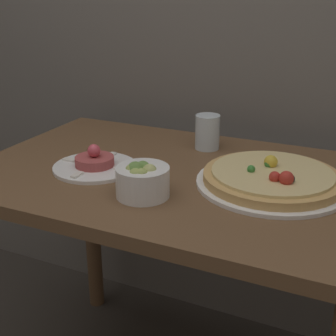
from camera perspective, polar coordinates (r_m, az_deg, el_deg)
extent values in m
cube|color=brown|center=(1.27, 0.74, -1.18)|extent=(1.10, 0.72, 0.03)
cylinder|color=brown|center=(1.90, -9.25, -6.69)|extent=(0.06, 0.06, 0.76)
cylinder|color=white|center=(1.21, 12.49, -1.84)|extent=(0.38, 0.38, 0.01)
cylinder|color=tan|center=(1.20, 12.55, -1.15)|extent=(0.35, 0.35, 0.02)
cylinder|color=#E0C684|center=(1.19, 12.61, -0.50)|extent=(0.30, 0.30, 0.01)
sphere|color=#B22D23|center=(1.13, 14.22, -1.23)|extent=(0.04, 0.04, 0.04)
sphere|color=#387F33|center=(1.18, 10.10, -0.13)|extent=(0.02, 0.02, 0.02)
sphere|color=#387F33|center=(1.22, 12.28, 0.60)|extent=(0.03, 0.03, 0.03)
sphere|color=#B22D23|center=(1.13, 12.88, -1.07)|extent=(0.03, 0.03, 0.03)
sphere|color=black|center=(1.14, 14.64, -1.29)|extent=(0.02, 0.02, 0.02)
sphere|color=gold|center=(1.22, 12.42, 0.74)|extent=(0.04, 0.04, 0.04)
cylinder|color=white|center=(1.30, -8.89, 0.12)|extent=(0.23, 0.23, 0.01)
cylinder|color=#A84747|center=(1.29, -8.94, 0.84)|extent=(0.11, 0.11, 0.03)
sphere|color=#DB4C5B|center=(1.28, -9.01, 2.11)|extent=(0.04, 0.04, 0.04)
cube|color=white|center=(1.25, -5.70, -0.12)|extent=(0.04, 0.02, 0.01)
cube|color=white|center=(1.36, -6.99, 1.59)|extent=(0.02, 0.04, 0.01)
cube|color=white|center=(1.34, -11.91, 0.97)|extent=(0.04, 0.02, 0.01)
cube|color=white|center=(1.23, -11.03, -0.83)|extent=(0.02, 0.04, 0.01)
cylinder|color=white|center=(1.11, -3.11, -1.67)|extent=(0.13, 0.13, 0.07)
sphere|color=#668E42|center=(1.10, -4.01, -0.22)|extent=(0.04, 0.04, 0.04)
sphere|color=#A3B25B|center=(1.07, -3.22, -0.79)|extent=(0.03, 0.03, 0.03)
sphere|color=#668E42|center=(1.11, -3.09, -0.03)|extent=(0.04, 0.04, 0.04)
sphere|color=#A3B25B|center=(1.07, -3.99, -0.79)|extent=(0.03, 0.03, 0.03)
sphere|color=#A3B25B|center=(1.09, -4.44, -0.32)|extent=(0.03, 0.03, 0.03)
sphere|color=#B7BC70|center=(1.09, -2.26, -0.40)|extent=(0.03, 0.03, 0.03)
cylinder|color=silver|center=(1.44, 4.82, 4.39)|extent=(0.07, 0.07, 0.11)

